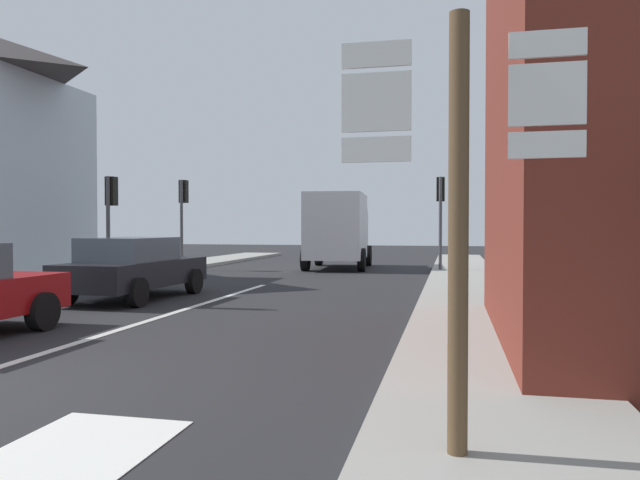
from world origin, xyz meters
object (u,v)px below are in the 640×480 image
Objects in this scene: delivery_truck at (338,229)px; traffic_light_far_right at (441,202)px; traffic_light_near_left at (111,204)px; traffic_light_far_left at (183,204)px; sedan_far at (133,267)px; route_sign_post at (458,200)px.

traffic_light_far_right reaches higher than delivery_truck.
traffic_light_near_left is at bearing -149.58° from traffic_light_far_right.
delivery_truck is 6.32m from traffic_light_far_left.
traffic_light_near_left is at bearing 127.65° from sedan_far.
traffic_light_far_left is 1.00× the size of traffic_light_far_right.
traffic_light_far_left is 5.15m from traffic_light_near_left.
traffic_light_far_right is (-0.44, 18.39, 0.74)m from route_sign_post.
traffic_light_far_right is at bearing -18.75° from delivery_truck.
delivery_truck is at bearing 20.15° from traffic_light_far_left.
traffic_light_near_left reaches higher than sedan_far.
traffic_light_near_left is 0.92× the size of traffic_light_far_right.
traffic_light_far_left is (-10.45, 17.65, 0.74)m from route_sign_post.
traffic_light_near_left is at bearing 129.89° from route_sign_post.
route_sign_post is 0.97× the size of traffic_light_near_left.
traffic_light_far_left reaches higher than sedan_far.
route_sign_post is at bearing -50.11° from traffic_light_near_left.
delivery_truck is 1.43× the size of traffic_light_far_right.
route_sign_post is 0.89× the size of traffic_light_far_right.
sedan_far is at bearing -71.54° from traffic_light_far_left.
sedan_far is at bearing -52.35° from traffic_light_near_left.
sedan_far is 11.61m from delivery_truck.
traffic_light_far_right reaches higher than sedan_far.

